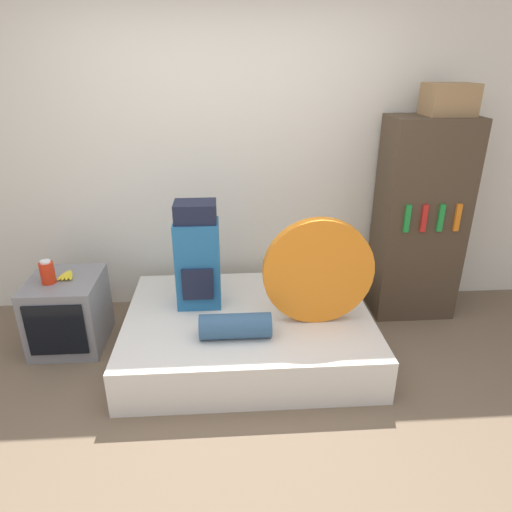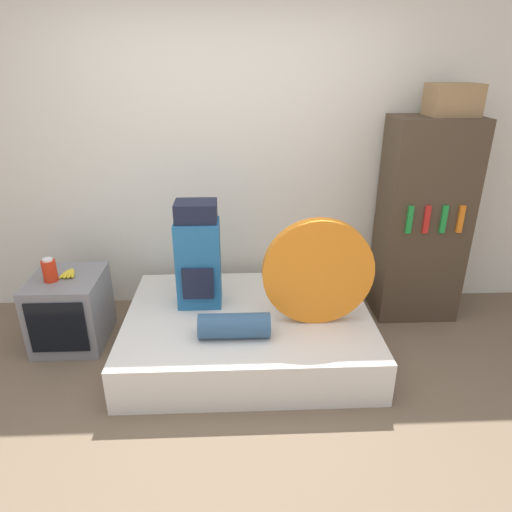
# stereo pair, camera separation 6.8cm
# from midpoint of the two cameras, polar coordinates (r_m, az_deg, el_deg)

# --- Properties ---
(ground_plane) EXTENTS (16.00, 16.00, 0.00)m
(ground_plane) POSITION_cam_midpoint_polar(r_m,az_deg,el_deg) (2.85, -3.00, -21.74)
(ground_plane) COLOR brown
(wall_back) EXTENTS (8.00, 0.05, 2.60)m
(wall_back) POSITION_cam_midpoint_polar(r_m,az_deg,el_deg) (3.78, -3.29, 12.42)
(wall_back) COLOR silver
(wall_back) RESTS_ON ground_plane
(bed) EXTENTS (1.77, 1.33, 0.32)m
(bed) POSITION_cam_midpoint_polar(r_m,az_deg,el_deg) (3.44, -0.38, -9.37)
(bed) COLOR silver
(bed) RESTS_ON ground_plane
(backpack) EXTENTS (0.32, 0.27, 0.79)m
(backpack) POSITION_cam_midpoint_polar(r_m,az_deg,el_deg) (3.33, -6.66, -0.07)
(backpack) COLOR #23669E
(backpack) RESTS_ON bed
(tent_bag) EXTENTS (0.76, 0.08, 0.76)m
(tent_bag) POSITION_cam_midpoint_polar(r_m,az_deg,el_deg) (3.11, 8.37, -2.01)
(tent_bag) COLOR orange
(tent_bag) RESTS_ON bed
(sleeping_roll) EXTENTS (0.48, 0.17, 0.17)m
(sleeping_roll) POSITION_cam_midpoint_polar(r_m,az_deg,el_deg) (3.04, -2.09, -8.71)
(sleeping_roll) COLOR #33567A
(sleeping_roll) RESTS_ON bed
(television) EXTENTS (0.51, 0.56, 0.54)m
(television) POSITION_cam_midpoint_polar(r_m,az_deg,el_deg) (3.74, -21.69, -6.25)
(television) COLOR gray
(television) RESTS_ON ground_plane
(canister) EXTENTS (0.10, 0.10, 0.17)m
(canister) POSITION_cam_midpoint_polar(r_m,az_deg,el_deg) (3.58, -23.91, -1.64)
(canister) COLOR red
(canister) RESTS_ON television
(banana_bunch) EXTENTS (0.12, 0.17, 0.03)m
(banana_bunch) POSITION_cam_midpoint_polar(r_m,az_deg,el_deg) (3.64, -21.81, -2.03)
(banana_bunch) COLOR yellow
(banana_bunch) RESTS_ON television
(bookshelf) EXTENTS (0.65, 0.44, 1.63)m
(bookshelf) POSITION_cam_midpoint_polar(r_m,az_deg,el_deg) (3.92, 20.54, 4.05)
(bookshelf) COLOR #473828
(bookshelf) RESTS_ON ground_plane
(cardboard_box) EXTENTS (0.34, 0.28, 0.23)m
(cardboard_box) POSITION_cam_midpoint_polar(r_m,az_deg,el_deg) (3.79, 23.88, 17.44)
(cardboard_box) COLOR #99754C
(cardboard_box) RESTS_ON bookshelf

